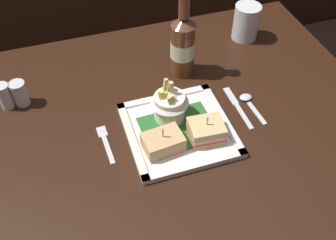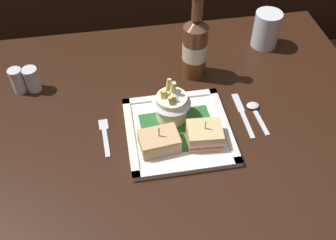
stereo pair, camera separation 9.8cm
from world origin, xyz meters
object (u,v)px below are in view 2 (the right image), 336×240
at_px(square_plate, 178,131).
at_px(sandwich_half_left, 159,141).
at_px(dining_table, 159,154).
at_px(fries_cup, 172,103).
at_px(knife, 242,113).
at_px(sandwich_half_right, 204,135).
at_px(pepper_shaker, 32,81).
at_px(salt_shaker, 18,82).
at_px(spoon, 255,110).
at_px(water_glass, 266,31).
at_px(fork, 105,135).
at_px(beer_bottle, 195,46).

relative_size(square_plate, sandwich_half_left, 2.61).
height_order(dining_table, fries_cup, fries_cup).
bearing_deg(knife, sandwich_half_right, -146.32).
distance_m(fries_cup, pepper_shaker, 0.41).
relative_size(dining_table, salt_shaker, 16.40).
bearing_deg(square_plate, salt_shaker, 150.60).
bearing_deg(pepper_shaker, salt_shaker, -180.00).
relative_size(dining_table, sandwich_half_left, 12.12).
bearing_deg(spoon, knife, -174.93).
bearing_deg(fries_cup, dining_table, -148.80).
height_order(water_glass, pepper_shaker, water_glass).
height_order(fork, spoon, spoon).
bearing_deg(spoon, pepper_shaker, 162.19).
xyz_separation_m(sandwich_half_left, pepper_shaker, (-0.32, 0.28, 0.00)).
distance_m(sandwich_half_left, knife, 0.26).
bearing_deg(water_glass, spoon, -113.30).
distance_m(water_glass, knife, 0.33).
bearing_deg(fries_cup, salt_shaker, 155.35).
bearing_deg(dining_table, water_glass, 37.86).
distance_m(sandwich_half_left, fries_cup, 0.11).
relative_size(fries_cup, knife, 0.72).
relative_size(dining_table, water_glass, 10.77).
relative_size(square_plate, sandwich_half_right, 2.95).
xyz_separation_m(beer_bottle, pepper_shaker, (-0.46, 0.01, -0.07)).
distance_m(salt_shaker, pepper_shaker, 0.04).
bearing_deg(knife, sandwich_half_left, -160.54).
distance_m(fries_cup, salt_shaker, 0.45).
xyz_separation_m(fries_cup, fork, (-0.18, -0.02, -0.06)).
height_order(sandwich_half_left, sandwich_half_right, sandwich_half_right).
bearing_deg(square_plate, fork, 172.98).
height_order(water_glass, salt_shaker, water_glass).
bearing_deg(spoon, salt_shaker, 163.22).
bearing_deg(fries_cup, pepper_shaker, 153.08).
height_order(water_glass, spoon, water_glass).
xyz_separation_m(fries_cup, knife, (0.19, -0.01, -0.06)).
relative_size(fork, spoon, 1.07).
relative_size(square_plate, pepper_shaker, 3.66).
xyz_separation_m(fork, salt_shaker, (-0.23, 0.21, 0.03)).
relative_size(spoon, salt_shaker, 1.60).
xyz_separation_m(knife, pepper_shaker, (-0.56, 0.19, 0.03)).
bearing_deg(beer_bottle, square_plate, -111.46).
bearing_deg(fork, dining_table, 0.16).
relative_size(beer_bottle, knife, 1.57).
bearing_deg(salt_shaker, knife, -18.00).
bearing_deg(dining_table, fries_cup, 31.20).
distance_m(sandwich_half_right, water_glass, 0.47).
bearing_deg(fork, beer_bottle, 36.22).
xyz_separation_m(beer_bottle, knife, (0.10, -0.19, -0.10)).
distance_m(square_plate, fork, 0.19).
bearing_deg(fork, water_glass, 29.96).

